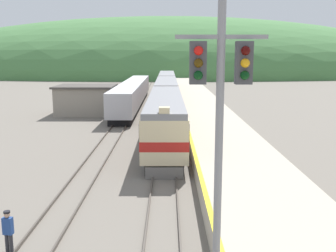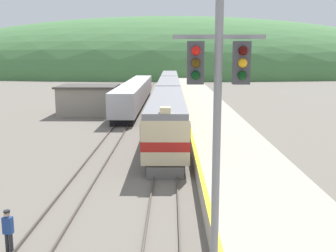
{
  "view_description": "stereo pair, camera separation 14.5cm",
  "coord_description": "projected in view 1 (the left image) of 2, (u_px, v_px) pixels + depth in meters",
  "views": [
    {
      "loc": [
        0.22,
        -5.12,
        7.48
      ],
      "look_at": [
        0.12,
        22.81,
        2.37
      ],
      "focal_mm": 42.0,
      "sensor_mm": 36.0,
      "label": 1
    },
    {
      "loc": [
        0.37,
        -5.12,
        7.48
      ],
      "look_at": [
        0.12,
        22.81,
        2.37
      ],
      "focal_mm": 42.0,
      "sensor_mm": 36.0,
      "label": 2
    }
  ],
  "objects": [
    {
      "name": "track_worker",
      "position": [
        10.0,
        230.0,
        14.69
      ],
      "size": [
        0.39,
        0.27,
        1.76
      ],
      "color": "#2D2D33",
      "rests_on": "ground"
    },
    {
      "name": "station_shed",
      "position": [
        88.0,
        100.0,
        49.68
      ],
      "size": [
        7.3,
        6.39,
        3.64
      ],
      "color": "gray",
      "rests_on": "ground"
    },
    {
      "name": "siding_train",
      "position": [
        134.0,
        94.0,
        57.44
      ],
      "size": [
        2.9,
        35.12,
        3.52
      ],
      "color": "black",
      "rests_on": "ground"
    },
    {
      "name": "distant_hills",
      "position": [
        169.0,
        74.0,
        154.44
      ],
      "size": [
        210.24,
        94.61,
        43.15
      ],
      "color": "#477A42",
      "rests_on": "ground"
    },
    {
      "name": "signal_mast_main",
      "position": [
        221.0,
        125.0,
        9.64
      ],
      "size": [
        2.2,
        0.42,
        8.79
      ],
      "color": "gray",
      "rests_on": "ground"
    },
    {
      "name": "carriage_third",
      "position": [
        168.0,
        83.0,
        74.72
      ],
      "size": [
        3.01,
        19.94,
        4.02
      ],
      "color": "black",
      "rests_on": "ground"
    },
    {
      "name": "express_train_lead_car",
      "position": [
        167.0,
        118.0,
        33.24
      ],
      "size": [
        3.02,
        20.54,
        4.38
      ],
      "color": "black",
      "rests_on": "ground"
    },
    {
      "name": "platform",
      "position": [
        201.0,
        104.0,
        55.45
      ],
      "size": [
        5.71,
        140.0,
        1.14
      ],
      "color": "#B2A893",
      "rests_on": "ground"
    },
    {
      "name": "track_main",
      "position": [
        168.0,
        93.0,
        75.22
      ],
      "size": [
        1.52,
        180.0,
        0.16
      ],
      "color": "#4C443D",
      "rests_on": "ground"
    },
    {
      "name": "track_siding",
      "position": [
        143.0,
        93.0,
        75.24
      ],
      "size": [
        1.52,
        180.0,
        0.16
      ],
      "color": "#4C443D",
      "rests_on": "ground"
    },
    {
      "name": "carriage_second",
      "position": [
        168.0,
        93.0,
        54.24
      ],
      "size": [
        3.01,
        19.94,
        4.02
      ],
      "color": "black",
      "rests_on": "ground"
    }
  ]
}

